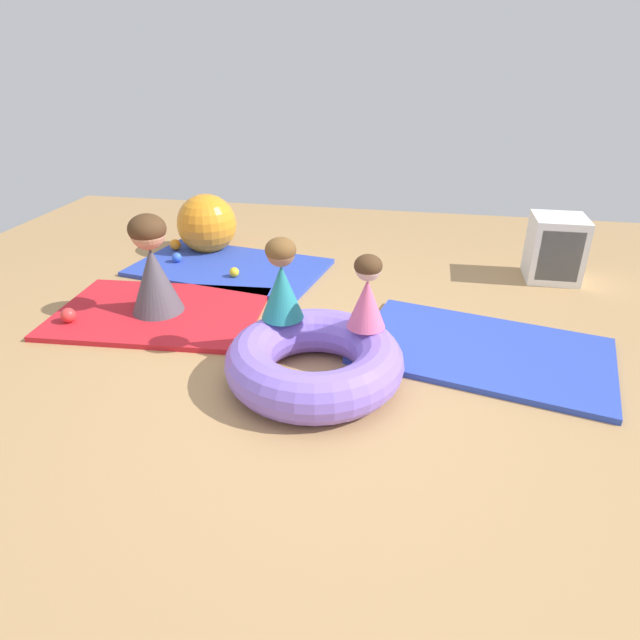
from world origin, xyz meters
The scene contains 14 objects.
ground_plane centered at (0.00, 0.00, 0.00)m, with size 8.00×8.00×0.00m, color tan.
gym_mat_near_left centered at (-1.14, 1.70, 0.02)m, with size 1.72×1.00×0.04m, color #2D47B7.
gym_mat_far_right centered at (1.05, 0.54, 0.02)m, with size 1.64×1.01×0.04m, color #2D47B7.
gym_mat_center_rear centered at (-1.36, 0.68, 0.02)m, with size 1.54×1.06×0.04m, color red.
inflatable_cushion centered at (0.00, -0.01, 0.15)m, with size 1.09×1.09×0.30m, color #8466E0.
child_in_pink centered at (0.28, 0.22, 0.52)m, with size 0.33×0.33×0.47m.
child_in_teal centered at (-0.26, 0.26, 0.55)m, with size 0.37×0.37×0.53m.
adult_seated centered at (-1.36, 0.68, 0.41)m, with size 0.55×0.55×0.76m.
play_ball_orange centered at (-1.81, 2.01, 0.09)m, with size 0.11×0.11×0.11m, color orange.
play_ball_yellow centered at (-1.01, 1.44, 0.08)m, with size 0.09×0.09×0.09m, color yellow.
play_ball_red centered at (-1.92, 0.38, 0.09)m, with size 0.11×0.11×0.11m, color red.
play_ball_blue centered at (-1.65, 1.69, 0.09)m, with size 0.09×0.09×0.09m, color blue.
exercise_ball_large centered at (-1.51, 2.13, 0.29)m, with size 0.58×0.58×0.58m, color orange.
storage_cube centered at (1.74, 2.00, 0.28)m, with size 0.44×0.44×0.56m.
Camera 1 is at (0.56, -2.80, 1.87)m, focal length 30.60 mm.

